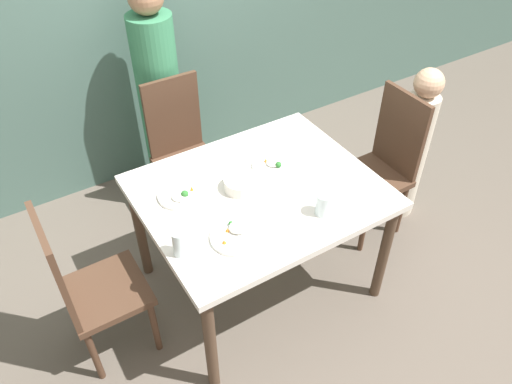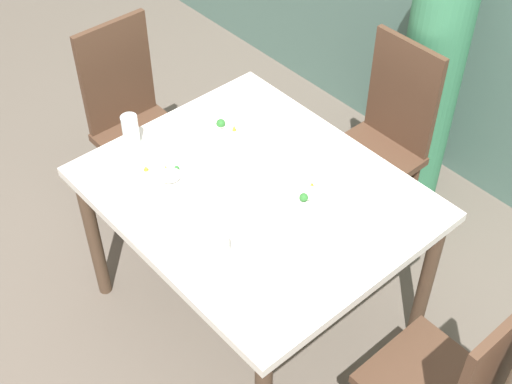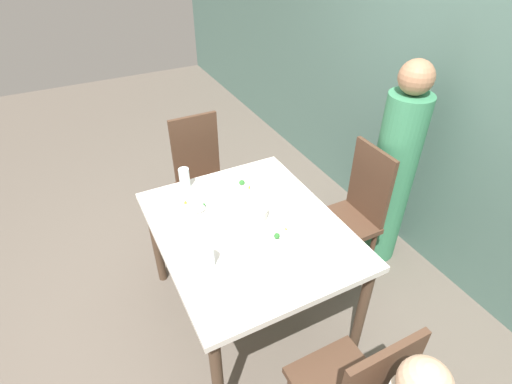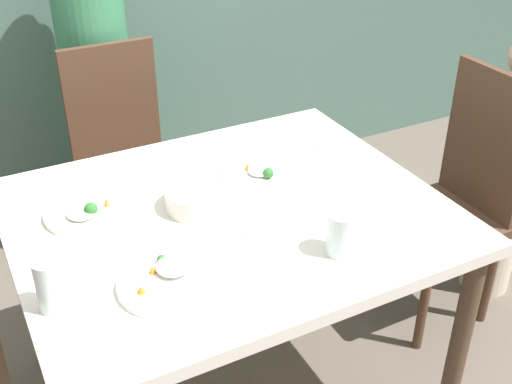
% 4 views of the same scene
% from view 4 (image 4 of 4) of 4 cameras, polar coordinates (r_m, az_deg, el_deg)
% --- Properties ---
extents(dining_table, '(1.24, 1.03, 0.77)m').
position_cam_4_polar(dining_table, '(1.94, -2.36, -3.74)').
color(dining_table, silver).
rests_on(dining_table, ground_plane).
extents(chair_adult_spot, '(0.40, 0.40, 1.00)m').
position_cam_4_polar(chair_adult_spot, '(2.70, -11.48, 2.47)').
color(chair_adult_spot, '#4C3323').
rests_on(chair_adult_spot, ground_plane).
extents(chair_child_spot, '(0.40, 0.40, 1.00)m').
position_cam_4_polar(chair_child_spot, '(2.55, 17.38, -0.30)').
color(chair_child_spot, '#4C3323').
rests_on(chair_child_spot, ground_plane).
extents(person_adult, '(0.29, 0.29, 1.55)m').
position_cam_4_polar(person_adult, '(2.89, -13.77, 8.69)').
color(person_adult, '#387F56').
rests_on(person_adult, ground_plane).
extents(person_child, '(0.20, 0.20, 1.12)m').
position_cam_4_polar(person_child, '(2.71, 21.49, 1.46)').
color(person_child, beige).
rests_on(person_child, ground_plane).
extents(bowl_curry, '(0.19, 0.19, 0.06)m').
position_cam_4_polar(bowl_curry, '(1.89, -5.21, -0.48)').
color(bowl_curry, silver).
rests_on(bowl_curry, dining_table).
extents(plate_rice_adult, '(0.21, 0.21, 0.05)m').
position_cam_4_polar(plate_rice_adult, '(2.04, 0.07, 1.44)').
color(plate_rice_adult, white).
rests_on(plate_rice_adult, dining_table).
extents(plate_rice_child, '(0.25, 0.25, 0.05)m').
position_cam_4_polar(plate_rice_child, '(1.62, -7.78, -7.78)').
color(plate_rice_child, white).
rests_on(plate_rice_child, dining_table).
extents(plate_noodles, '(0.24, 0.24, 0.06)m').
position_cam_4_polar(plate_noodles, '(1.92, -14.86, -1.73)').
color(plate_noodles, white).
rests_on(plate_noodles, dining_table).
extents(glass_water_tall, '(0.07, 0.07, 0.14)m').
position_cam_4_polar(glass_water_tall, '(1.58, -17.80, -7.87)').
color(glass_water_tall, silver).
rests_on(glass_water_tall, dining_table).
extents(glass_water_short, '(0.08, 0.08, 0.12)m').
position_cam_4_polar(glass_water_short, '(1.70, 7.63, -3.65)').
color(glass_water_short, silver).
rests_on(glass_water_short, dining_table).
extents(fork_steel, '(0.17, 0.08, 0.01)m').
position_cam_4_polar(fork_steel, '(2.26, 7.41, 4.00)').
color(fork_steel, silver).
rests_on(fork_steel, dining_table).
extents(spoon_steel, '(0.17, 0.09, 0.01)m').
position_cam_4_polar(spoon_steel, '(1.78, 2.14, -3.87)').
color(spoon_steel, silver).
rests_on(spoon_steel, dining_table).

